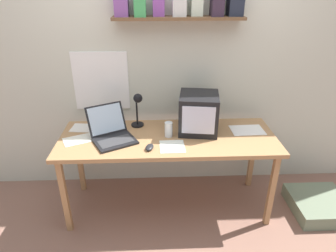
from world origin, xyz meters
name	(u,v)px	position (x,y,z in m)	size (l,w,h in m)	color
ground_plane	(168,204)	(0.00, 0.00, 0.00)	(12.00, 12.00, 0.00)	#8B6353
back_wall	(166,57)	(0.00, 0.47, 1.31)	(5.60, 0.24, 2.60)	beige
corner_desk	(168,143)	(0.00, 0.00, 0.68)	(1.85, 0.68, 0.74)	#AC7C4F
crt_monitor	(199,113)	(0.27, 0.11, 0.91)	(0.37, 0.39, 0.33)	black
laptop	(111,131)	(-0.48, -0.01, 0.81)	(0.46, 0.48, 0.26)	black
desk_lamp	(138,106)	(-0.26, 0.20, 0.95)	(0.11, 0.14, 0.32)	black
juice_glass	(169,130)	(0.01, 0.01, 0.80)	(0.07, 0.07, 0.13)	white
computer_mouse	(150,147)	(-0.15, -0.20, 0.76)	(0.09, 0.12, 0.03)	#232326
loose_paper_near_laptop	(172,146)	(0.03, -0.18, 0.75)	(0.20, 0.21, 0.00)	white
loose_paper_near_monitor	(80,139)	(-0.74, -0.02, 0.75)	(0.31, 0.26, 0.00)	white
open_notebook	(84,128)	(-0.75, 0.19, 0.75)	(0.25, 0.19, 0.00)	silver
printed_handout	(247,130)	(0.71, 0.09, 0.75)	(0.30, 0.21, 0.00)	white
floor_cushion	(319,205)	(1.41, -0.14, 0.07)	(0.51, 0.51, 0.13)	gray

